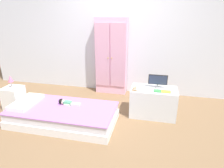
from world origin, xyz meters
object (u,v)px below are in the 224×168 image
object	(u,v)px
nightstand	(14,98)
tv_monitor	(158,80)
table_lamp	(10,79)
book_green	(158,91)
wardrobe	(111,57)
book_yellow	(166,92)
tv_stand	(153,102)
rocking_horse_toy	(135,88)
doll	(65,102)
bed	(63,115)

from	to	relation	value
nightstand	tv_monitor	xyz separation A→B (m)	(2.65, 0.41, 0.43)
table_lamp	book_green	world-z (taller)	table_lamp
book_green	wardrobe	bearing A→B (deg)	136.14
book_yellow	book_green	bearing A→B (deg)	180.00
tv_stand	rocking_horse_toy	distance (m)	0.47
nightstand	table_lamp	world-z (taller)	table_lamp
table_lamp	tv_stand	xyz separation A→B (m)	(2.60, 0.33, -0.34)
doll	nightstand	world-z (taller)	nightstand
bed	nightstand	bearing A→B (deg)	167.41
wardrobe	rocking_horse_toy	world-z (taller)	wardrobe
book_yellow	wardrobe	bearing A→B (deg)	139.69
bed	rocking_horse_toy	xyz separation A→B (m)	(1.14, 0.43, 0.42)
table_lamp	book_green	bearing A→B (deg)	4.96
bed	nightstand	xyz separation A→B (m)	(-1.14, 0.25, 0.08)
doll	rocking_horse_toy	world-z (taller)	rocking_horse_toy
tv_monitor	book_yellow	world-z (taller)	tv_monitor
nightstand	tv_stand	xyz separation A→B (m)	(2.60, 0.33, 0.04)
tv_stand	rocking_horse_toy	bearing A→B (deg)	-153.92
bed	table_lamp	bearing A→B (deg)	167.41
bed	nightstand	size ratio (longest dim) A/B	4.00
doll	tv_monitor	world-z (taller)	tv_monitor
wardrobe	tv_stand	world-z (taller)	wardrobe
nightstand	table_lamp	bearing A→B (deg)	0.00
wardrobe	tv_stand	size ratio (longest dim) A/B	2.10
doll	rocking_horse_toy	size ratio (longest dim) A/B	3.81
tv_monitor	rocking_horse_toy	size ratio (longest dim) A/B	3.17
tv_monitor	nightstand	bearing A→B (deg)	-171.21
table_lamp	tv_stand	distance (m)	2.64
nightstand	rocking_horse_toy	bearing A→B (deg)	4.42
tv_stand	rocking_horse_toy	xyz separation A→B (m)	(-0.32, -0.16, 0.30)
tv_stand	tv_monitor	distance (m)	0.40
wardrobe	book_yellow	bearing A→B (deg)	-40.31
tv_stand	book_yellow	xyz separation A→B (m)	(0.20, -0.10, 0.26)
wardrobe	table_lamp	bearing A→B (deg)	-143.07
bed	doll	xyz separation A→B (m)	(-0.01, 0.13, 0.18)
wardrobe	tv_monitor	world-z (taller)	wardrobe
doll	book_green	bearing A→B (deg)	13.23
rocking_horse_toy	tv_stand	bearing A→B (deg)	26.08
tv_monitor	book_yellow	xyz separation A→B (m)	(0.14, -0.18, -0.13)
rocking_horse_toy	book_green	bearing A→B (deg)	8.19
wardrobe	tv_monitor	bearing A→B (deg)	-38.44
doll	wardrobe	bearing A→B (deg)	69.87
table_lamp	wardrobe	size ratio (longest dim) A/B	0.14
book_green	tv_monitor	bearing A→B (deg)	92.69
table_lamp	wardrobe	world-z (taller)	wardrobe
bed	book_yellow	bearing A→B (deg)	16.31
nightstand	rocking_horse_toy	size ratio (longest dim) A/B	4.26
bed	wardrobe	bearing A→B (deg)	71.72
tv_monitor	rocking_horse_toy	world-z (taller)	tv_monitor
tv_monitor	book_green	size ratio (longest dim) A/B	2.61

